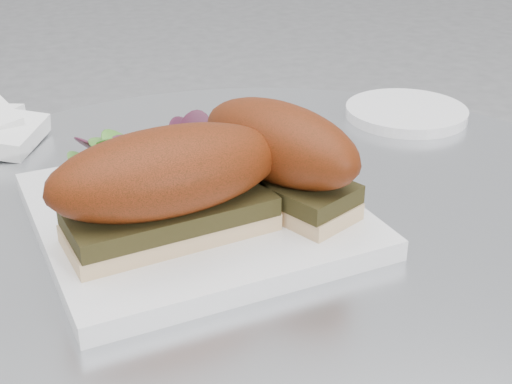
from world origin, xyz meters
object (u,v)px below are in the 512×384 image
plate (195,214)px  saucer (406,112)px  sandwich_left (169,183)px  sandwich_right (279,153)px

plate → saucer: bearing=33.4°
sandwich_left → sandwich_right: (0.09, 0.03, 0.00)m
sandwich_left → sandwich_right: size_ratio=1.15×
sandwich_left → sandwich_right: 0.09m
plate → sandwich_left: 0.07m
plate → saucer: 0.32m
sandwich_left → saucer: (0.29, 0.22, -0.05)m
plate → sandwich_right: size_ratio=1.46×
plate → sandwich_left: size_ratio=1.28×
sandwich_right → saucer: bearing=103.1°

